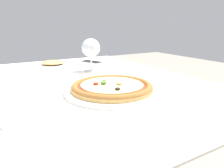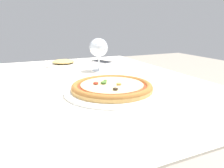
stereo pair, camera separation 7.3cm
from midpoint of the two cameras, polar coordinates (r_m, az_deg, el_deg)
The scene contains 5 objects.
dining_table at distance 0.89m, azimuth -11.69°, elevation -5.26°, with size 1.13×1.16×0.73m.
pizza_plate at distance 0.73m, azimuth 2.84°, elevation -1.05°, with size 0.32×0.32×0.04m.
wine_glass_far_left at distance 1.06m, azimuth -1.54°, elevation 9.32°, with size 0.09×0.09×0.16m.
cell_phone at distance 1.30m, azimuth -1.07°, elevation 5.73°, with size 0.12×0.16×0.01m.
side_plate at distance 1.25m, azimuth -10.95°, elevation 5.36°, with size 0.21×0.21×0.03m.
Camera 2 is at (-0.14, -0.83, 0.96)m, focal length 35.00 mm.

